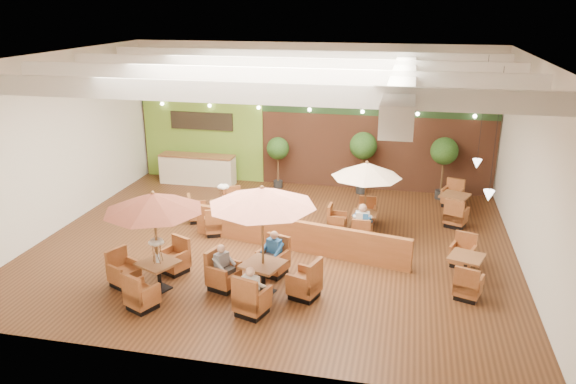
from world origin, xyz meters
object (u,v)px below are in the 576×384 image
(service_counter, at_px, (198,169))
(diner_1, at_px, (273,249))
(booth_divider, at_px, (297,236))
(table_4, at_px, (465,269))
(topiary_2, at_px, (444,153))
(table_2, at_px, (364,181))
(diner_3, at_px, (362,220))
(table_3, at_px, (224,212))
(topiary_1, at_px, (363,148))
(table_5, at_px, (454,206))
(topiary_0, at_px, (278,150))
(diner_0, at_px, (252,286))
(table_0, at_px, (152,220))
(diner_2, at_px, (223,262))
(table_1, at_px, (262,222))
(diner_4, at_px, (362,220))

(service_counter, bearing_deg, diner_1, -55.60)
(booth_divider, xyz_separation_m, table_4, (4.65, -0.93, -0.12))
(topiary_2, relative_size, diner_1, 3.01)
(table_2, distance_m, diner_3, 1.28)
(service_counter, xyz_separation_m, table_3, (2.41, -3.90, -0.16))
(table_3, relative_size, topiary_1, 1.12)
(diner_3, bearing_deg, booth_divider, -147.76)
(table_5, xyz_separation_m, topiary_0, (-6.55, 1.76, 1.13))
(table_3, height_order, topiary_1, topiary_1)
(topiary_1, xyz_separation_m, diner_0, (-1.68, -9.35, -1.01))
(table_0, relative_size, diner_2, 3.75)
(diner_1, relative_size, diner_3, 0.94)
(diner_2, bearing_deg, diner_1, 161.40)
(diner_1, bearing_deg, diner_3, -108.86)
(table_4, height_order, diner_2, diner_2)
(table_0, relative_size, table_3, 1.04)
(service_counter, distance_m, table_3, 4.59)
(topiary_1, distance_m, diner_1, 7.52)
(topiary_1, bearing_deg, diner_3, -84.71)
(table_0, xyz_separation_m, diner_2, (1.63, 0.38, -1.15))
(table_0, height_order, diner_1, table_0)
(topiary_2, height_order, diner_3, topiary_2)
(table_5, relative_size, diner_1, 3.60)
(topiary_1, distance_m, diner_3, 4.88)
(table_1, relative_size, table_5, 1.06)
(topiary_0, bearing_deg, diner_2, -86.25)
(service_counter, xyz_separation_m, table_1, (4.84, -8.11, 1.33))
(topiary_2, bearing_deg, diner_0, -116.20)
(topiary_1, relative_size, diner_2, 3.20)
(diner_2, bearing_deg, topiary_0, -149.85)
(table_1, bearing_deg, topiary_1, 96.18)
(service_counter, xyz_separation_m, topiary_0, (3.25, 0.20, 0.91))
(diner_3, bearing_deg, diner_4, -159.86)
(topiary_0, distance_m, diner_0, 9.51)
(table_0, distance_m, table_1, 2.70)
(table_4, xyz_separation_m, topiary_0, (-6.55, 6.58, 1.15))
(diner_2, relative_size, diner_4, 0.88)
(table_2, bearing_deg, topiary_1, 97.71)
(diner_0, distance_m, diner_3, 5.05)
(diner_0, height_order, diner_2, diner_0)
(table_3, height_order, topiary_0, topiary_0)
(table_4, distance_m, diner_1, 5.03)
(topiary_1, bearing_deg, booth_divider, -103.63)
(table_2, relative_size, topiary_1, 1.00)
(topiary_0, bearing_deg, diner_1, -77.69)
(table_3, bearing_deg, table_4, -43.28)
(table_2, bearing_deg, table_3, -175.37)
(table_0, bearing_deg, diner_4, 64.10)
(diner_2, bearing_deg, table_2, 171.20)
(table_3, distance_m, diner_4, 4.61)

